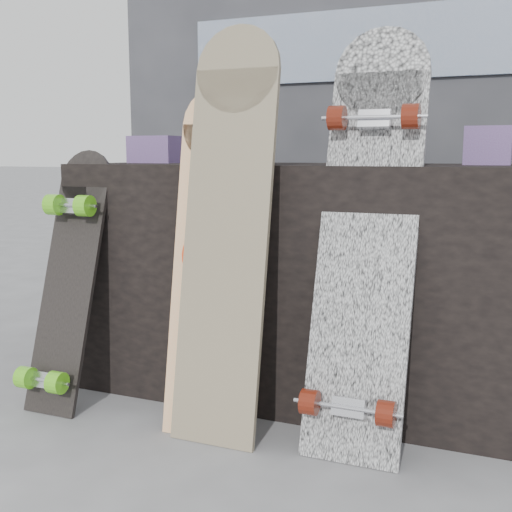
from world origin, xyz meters
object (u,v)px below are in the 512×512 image
at_px(longboard_celtic, 227,220).
at_px(longboard_cascadia, 368,228).
at_px(longboard_geisha, 210,251).
at_px(skateboard_dark, 67,276).
at_px(vendor_table, 309,280).

bearing_deg(longboard_celtic, longboard_cascadia, 12.56).
distance_m(longboard_geisha, skateboard_dark, 0.54).
distance_m(longboard_geisha, longboard_celtic, 0.11).
height_order(longboard_cascadia, skateboard_dark, longboard_cascadia).
relative_size(longboard_cascadia, skateboard_dark, 1.42).
distance_m(vendor_table, longboard_geisha, 0.46).
height_order(longboard_geisha, longboard_cascadia, longboard_cascadia).
height_order(longboard_celtic, skateboard_dark, longboard_celtic).
height_order(vendor_table, longboard_cascadia, longboard_cascadia).
xyz_separation_m(longboard_cascadia, skateboard_dark, (-0.98, -0.09, -0.19)).
distance_m(vendor_table, skateboard_dark, 0.82).
bearing_deg(longboard_cascadia, vendor_table, 130.92).
bearing_deg(longboard_geisha, longboard_cascadia, 11.06).
bearing_deg(longboard_geisha, vendor_table, 65.47).
xyz_separation_m(longboard_geisha, longboard_cascadia, (0.45, 0.09, 0.08)).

